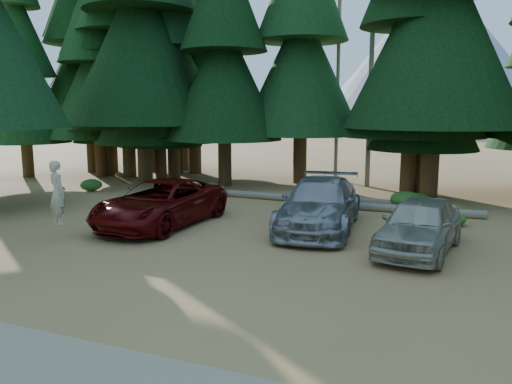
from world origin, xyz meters
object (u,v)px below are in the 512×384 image
frisbee_player (58,193)px  silver_minivan_right (420,225)px  silver_minivan_center (320,204)px  log_left (271,196)px  log_mid (369,201)px  red_pickup (161,203)px  log_right (416,210)px

frisbee_player → silver_minivan_right: bearing=-141.1°
silver_minivan_center → frisbee_player: size_ratio=2.91×
log_left → silver_minivan_center: bearing=-50.7°
frisbee_player → log_mid: 12.02m
silver_minivan_right → frisbee_player: (-10.17, -2.58, 0.65)m
silver_minivan_center → frisbee_player: 8.12m
red_pickup → log_right: red_pickup is taller
silver_minivan_right → log_left: silver_minivan_right is taller
frisbee_player → log_left: (3.64, 8.54, -1.25)m
log_mid → red_pickup: bearing=-120.9°
silver_minivan_center → log_left: size_ratio=1.33×
silver_minivan_right → log_left: (-6.53, 5.96, -0.60)m
silver_minivan_center → frisbee_player: bearing=-155.1°
red_pickup → silver_minivan_center: bearing=17.8°
silver_minivan_center → silver_minivan_right: (3.21, -1.56, -0.07)m
silver_minivan_right → log_left: size_ratio=1.04×
silver_minivan_right → frisbee_player: 10.52m
silver_minivan_center → log_right: (2.73, 3.62, -0.66)m
log_left → red_pickup: bearing=-104.4°
red_pickup → log_left: size_ratio=1.29×
silver_minivan_center → log_right: 4.58m
silver_minivan_center → log_right: bearing=47.2°
log_mid → log_right: (1.93, -1.33, 0.02)m
silver_minivan_center → log_right: silver_minivan_center is taller
silver_minivan_center → red_pickup: bearing=-169.6°
silver_minivan_right → log_left: bearing=145.5°
log_mid → log_right: log_right is taller
log_mid → silver_minivan_right: bearing=-58.1°
red_pickup → silver_minivan_center: 5.29m
log_left → frisbee_player: bearing=-110.8°
silver_minivan_center → log_mid: (0.80, 4.95, -0.68)m
silver_minivan_right → log_mid: (-2.42, 6.51, -0.61)m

